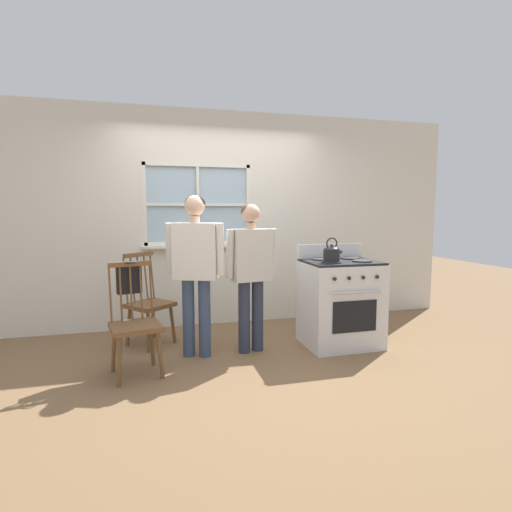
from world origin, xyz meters
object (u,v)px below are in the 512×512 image
object	(u,v)px
person_elderly_left	(196,260)
handbag	(129,279)
chair_near_wall	(149,304)
chair_by_window	(135,325)
kettle	(332,253)
person_teen_center	(251,264)
potted_plant	(213,239)
stove	(340,302)

from	to	relation	value
person_elderly_left	handbag	size ratio (longest dim) A/B	5.23
chair_near_wall	handbag	size ratio (longest dim) A/B	3.27
chair_by_window	handbag	xyz separation A→B (m)	(-0.05, 0.23, 0.38)
chair_near_wall	kettle	distance (m)	2.04
person_teen_center	potted_plant	xyz separation A→B (m)	(-0.23, 1.06, 0.19)
potted_plant	handbag	distance (m)	1.52
person_elderly_left	person_teen_center	world-z (taller)	person_elderly_left
person_teen_center	person_elderly_left	bearing A→B (deg)	168.79
person_elderly_left	stove	bearing A→B (deg)	17.78
chair_near_wall	potted_plant	xyz separation A→B (m)	(0.79, 0.56, 0.66)
person_elderly_left	kettle	bearing A→B (deg)	12.12
chair_by_window	person_elderly_left	distance (m)	0.84
chair_near_wall	person_elderly_left	distance (m)	0.86
chair_by_window	person_elderly_left	size ratio (longest dim) A/B	0.62
stove	person_elderly_left	bearing A→B (deg)	178.28
potted_plant	stove	bearing A→B (deg)	-42.01
kettle	potted_plant	world-z (taller)	potted_plant
kettle	potted_plant	size ratio (longest dim) A/B	0.83
person_elderly_left	stove	distance (m)	1.63
stove	potted_plant	size ratio (longest dim) A/B	3.65
person_teen_center	handbag	distance (m)	1.19
stove	handbag	world-z (taller)	stove
chair_near_wall	handbag	world-z (taller)	same
person_teen_center	kettle	distance (m)	0.84
kettle	handbag	size ratio (longest dim) A/B	0.80
person_elderly_left	potted_plant	size ratio (longest dim) A/B	5.41
chair_near_wall	stove	world-z (taller)	stove
stove	kettle	xyz separation A→B (m)	(-0.18, -0.13, 0.55)
person_teen_center	chair_near_wall	bearing A→B (deg)	143.43
person_teen_center	potted_plant	world-z (taller)	person_teen_center
person_teen_center	handbag	bearing A→B (deg)	173.70
stove	potted_plant	bearing A→B (deg)	137.99
person_teen_center	kettle	world-z (taller)	person_teen_center
kettle	potted_plant	xyz separation A→B (m)	(-1.04, 1.23, 0.08)
stove	kettle	size ratio (longest dim) A/B	4.39
chair_near_wall	person_teen_center	size ratio (longest dim) A/B	0.66
chair_by_window	kettle	size ratio (longest dim) A/B	4.06
person_elderly_left	chair_by_window	bearing A→B (deg)	-131.46
kettle	chair_by_window	bearing A→B (deg)	-175.83
kettle	stove	bearing A→B (deg)	36.89
person_elderly_left	handbag	world-z (taller)	person_elderly_left
person_teen_center	kettle	xyz separation A→B (m)	(0.81, -0.17, 0.11)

